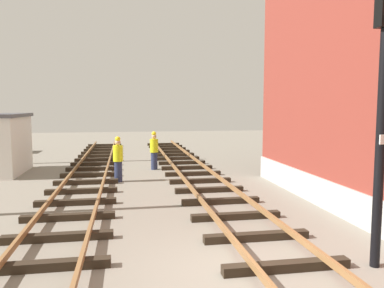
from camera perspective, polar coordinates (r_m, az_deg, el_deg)
ground_plane at (r=7.55m, az=8.46°, el=-18.63°), size 80.00×80.00×0.00m
track_near_building at (r=7.75m, az=13.93°, el=-17.03°), size 2.50×48.69×0.32m
track_centre at (r=7.34m, az=-22.61°, el=-18.67°), size 2.50×48.69×0.32m
signal_mast at (r=7.98m, az=26.73°, el=8.07°), size 0.36×0.40×5.63m
track_worker_foreground at (r=18.75m, az=-5.68°, el=-0.99°), size 0.40×0.40×1.87m
track_worker_distant at (r=15.92m, az=-10.97°, el=-2.26°), size 0.40×0.40×1.87m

